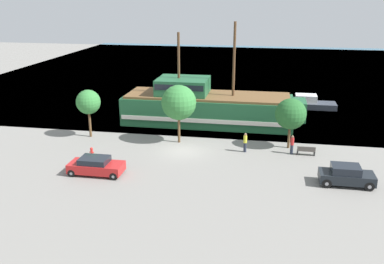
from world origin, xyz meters
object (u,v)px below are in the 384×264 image
(pirate_ship, at_px, (206,106))
(pedestrian_walking_far, at_px, (245,142))
(moored_boat_dockside, at_px, (308,103))
(parked_car_curb_front, at_px, (346,175))
(parked_car_curb_mid, at_px, (96,166))
(pedestrian_walking_near, at_px, (292,144))
(fire_hydrant, at_px, (92,151))
(bench_promenade_east, at_px, (306,151))

(pirate_ship, height_order, pedestrian_walking_far, pirate_ship)
(moored_boat_dockside, bearing_deg, pedestrian_walking_far, -111.91)
(parked_car_curb_front, relative_size, parked_car_curb_mid, 0.93)
(parked_car_curb_front, relative_size, pedestrian_walking_near, 2.31)
(fire_hydrant, relative_size, bench_promenade_east, 0.48)
(pirate_ship, relative_size, parked_car_curb_front, 4.91)
(pedestrian_walking_far, bearing_deg, fire_hydrant, -166.16)
(pirate_ship, height_order, pedestrian_walking_near, pirate_ship)
(pedestrian_walking_far, bearing_deg, parked_car_curb_mid, -148.05)
(pirate_ship, xyz_separation_m, fire_hydrant, (-8.64, -11.82, -1.50))
(parked_car_curb_front, relative_size, pedestrian_walking_far, 2.23)
(parked_car_curb_front, xyz_separation_m, fire_hydrant, (-21.43, 2.45, -0.37))
(bench_promenade_east, bearing_deg, pedestrian_walking_near, 172.92)
(parked_car_curb_mid, distance_m, pedestrian_walking_far, 13.53)
(parked_car_curb_mid, bearing_deg, pedestrian_walking_near, 25.35)
(pedestrian_walking_near, height_order, pedestrian_walking_far, pedestrian_walking_far)
(moored_boat_dockside, distance_m, pedestrian_walking_near, 17.28)
(pedestrian_walking_near, bearing_deg, parked_car_curb_front, -58.06)
(bench_promenade_east, bearing_deg, pedestrian_walking_far, -178.86)
(parked_car_curb_mid, height_order, bench_promenade_east, parked_car_curb_mid)
(parked_car_curb_mid, relative_size, pedestrian_walking_far, 2.40)
(parked_car_curb_front, bearing_deg, fire_hydrant, 173.48)
(pedestrian_walking_near, bearing_deg, pirate_ship, 137.63)
(bench_promenade_east, relative_size, pedestrian_walking_far, 0.88)
(pirate_ship, distance_m, parked_car_curb_mid, 17.05)
(bench_promenade_east, height_order, pedestrian_walking_far, pedestrian_walking_far)
(moored_boat_dockside, xyz_separation_m, bench_promenade_east, (-1.51, -17.21, -0.18))
(bench_promenade_east, xyz_separation_m, pedestrian_walking_far, (-5.45, -0.11, 0.49))
(pedestrian_walking_near, distance_m, pedestrian_walking_far, 4.20)
(moored_boat_dockside, relative_size, parked_car_curb_front, 1.61)
(fire_hydrant, xyz_separation_m, pedestrian_walking_far, (13.48, 3.32, 0.52))
(parked_car_curb_mid, bearing_deg, moored_boat_dockside, 53.00)
(pirate_ship, bearing_deg, parked_car_curb_mid, -112.99)
(moored_boat_dockside, height_order, parked_car_curb_mid, moored_boat_dockside)
(moored_boat_dockside, height_order, parked_car_curb_front, moored_boat_dockside)
(pirate_ship, xyz_separation_m, parked_car_curb_front, (12.79, -14.27, -1.13))
(moored_boat_dockside, distance_m, parked_car_curb_mid, 30.65)
(pedestrian_walking_far, bearing_deg, pedestrian_walking_near, 3.63)
(pedestrian_walking_far, bearing_deg, pirate_ship, 119.65)
(pedestrian_walking_near, xyz_separation_m, pedestrian_walking_far, (-4.19, -0.27, 0.03))
(parked_car_curb_front, bearing_deg, pirate_ship, 131.87)
(bench_promenade_east, bearing_deg, parked_car_curb_front, -66.97)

